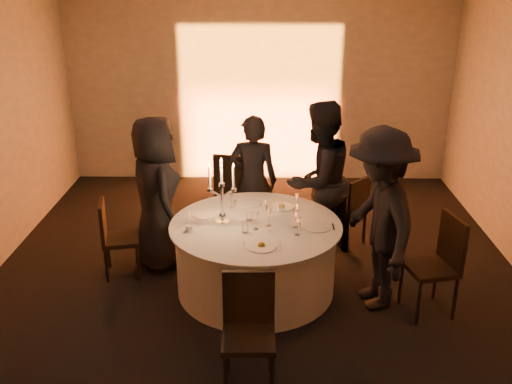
{
  "coord_description": "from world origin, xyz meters",
  "views": [
    {
      "loc": [
        0.1,
        -5.39,
        3.27
      ],
      "look_at": [
        0.0,
        0.2,
        1.05
      ],
      "focal_mm": 40.0,
      "sensor_mm": 36.0,
      "label": 1
    }
  ],
  "objects_px": {
    "guest_left": "(156,193)",
    "candelabra": "(222,201)",
    "chair_back_right": "(351,208)",
    "guest_back_left": "(253,181)",
    "guest_back_right": "(319,181)",
    "chair_right": "(439,259)",
    "coffee_cup": "(189,229)",
    "chair_back_left": "(234,186)",
    "chair_left": "(114,234)",
    "banquet_table": "(256,257)",
    "chair_front": "(249,324)",
    "guest_right": "(379,220)"
  },
  "relations": [
    {
      "from": "guest_left",
      "to": "candelabra",
      "type": "relative_size",
      "value": 2.46
    },
    {
      "from": "chair_back_right",
      "to": "candelabra",
      "type": "height_order",
      "value": "candelabra"
    },
    {
      "from": "guest_back_left",
      "to": "guest_back_right",
      "type": "height_order",
      "value": "guest_back_right"
    },
    {
      "from": "chair_right",
      "to": "candelabra",
      "type": "bearing_deg",
      "value": -113.95
    },
    {
      "from": "guest_back_right",
      "to": "coffee_cup",
      "type": "bearing_deg",
      "value": -4.64
    },
    {
      "from": "chair_back_left",
      "to": "chair_left",
      "type": "bearing_deg",
      "value": 54.54
    },
    {
      "from": "chair_left",
      "to": "guest_back_right",
      "type": "distance_m",
      "value": 2.41
    },
    {
      "from": "chair_back_left",
      "to": "guest_left",
      "type": "distance_m",
      "value": 1.31
    },
    {
      "from": "chair_back_right",
      "to": "coffee_cup",
      "type": "relative_size",
      "value": 8.22
    },
    {
      "from": "banquet_table",
      "to": "guest_back_right",
      "type": "relative_size",
      "value": 0.95
    },
    {
      "from": "banquet_table",
      "to": "chair_front",
      "type": "distance_m",
      "value": 1.48
    },
    {
      "from": "chair_left",
      "to": "guest_back_right",
      "type": "xyz_separation_m",
      "value": [
        2.3,
        0.54,
        0.44
      ]
    },
    {
      "from": "guest_right",
      "to": "guest_left",
      "type": "bearing_deg",
      "value": -119.75
    },
    {
      "from": "chair_right",
      "to": "guest_left",
      "type": "height_order",
      "value": "guest_left"
    },
    {
      "from": "chair_front",
      "to": "guest_back_left",
      "type": "xyz_separation_m",
      "value": [
        -0.02,
        2.59,
        0.27
      ]
    },
    {
      "from": "chair_back_left",
      "to": "guest_back_right",
      "type": "xyz_separation_m",
      "value": [
        1.03,
        -0.69,
        0.34
      ]
    },
    {
      "from": "guest_back_right",
      "to": "chair_left",
      "type": "bearing_deg",
      "value": -27.59
    },
    {
      "from": "candelabra",
      "to": "chair_right",
      "type": "bearing_deg",
      "value": -10.73
    },
    {
      "from": "coffee_cup",
      "to": "chair_left",
      "type": "bearing_deg",
      "value": 152.55
    },
    {
      "from": "chair_left",
      "to": "chair_right",
      "type": "distance_m",
      "value": 3.47
    },
    {
      "from": "chair_left",
      "to": "guest_back_left",
      "type": "height_order",
      "value": "guest_back_left"
    },
    {
      "from": "chair_back_left",
      "to": "guest_right",
      "type": "relative_size",
      "value": 0.57
    },
    {
      "from": "banquet_table",
      "to": "chair_right",
      "type": "xyz_separation_m",
      "value": [
        1.82,
        -0.39,
        0.2
      ]
    },
    {
      "from": "guest_left",
      "to": "candelabra",
      "type": "xyz_separation_m",
      "value": [
        0.79,
        -0.52,
        0.13
      ]
    },
    {
      "from": "chair_right",
      "to": "guest_back_left",
      "type": "bearing_deg",
      "value": -142.04
    },
    {
      "from": "chair_front",
      "to": "guest_back_left",
      "type": "bearing_deg",
      "value": 89.4
    },
    {
      "from": "chair_back_left",
      "to": "coffee_cup",
      "type": "height_order",
      "value": "chair_back_left"
    },
    {
      "from": "coffee_cup",
      "to": "chair_front",
      "type": "bearing_deg",
      "value": -63.53
    },
    {
      "from": "chair_front",
      "to": "candelabra",
      "type": "bearing_deg",
      "value": 100.84
    },
    {
      "from": "chair_back_left",
      "to": "candelabra",
      "type": "relative_size",
      "value": 1.48
    },
    {
      "from": "chair_front",
      "to": "coffee_cup",
      "type": "relative_size",
      "value": 8.91
    },
    {
      "from": "guest_left",
      "to": "guest_back_right",
      "type": "xyz_separation_m",
      "value": [
        1.85,
        0.29,
        0.06
      ]
    },
    {
      "from": "guest_back_left",
      "to": "guest_back_right",
      "type": "distance_m",
      "value": 0.83
    },
    {
      "from": "chair_front",
      "to": "guest_left",
      "type": "relative_size",
      "value": 0.55
    },
    {
      "from": "candelabra",
      "to": "chair_back_left",
      "type": "bearing_deg",
      "value": 88.75
    },
    {
      "from": "chair_back_right",
      "to": "guest_left",
      "type": "bearing_deg",
      "value": -31.82
    },
    {
      "from": "chair_back_right",
      "to": "guest_left",
      "type": "height_order",
      "value": "guest_left"
    },
    {
      "from": "chair_back_left",
      "to": "chair_right",
      "type": "height_order",
      "value": "chair_back_left"
    },
    {
      "from": "guest_left",
      "to": "guest_back_left",
      "type": "relative_size",
      "value": 1.07
    },
    {
      "from": "candelabra",
      "to": "chair_front",
      "type": "bearing_deg",
      "value": -78.07
    },
    {
      "from": "chair_left",
      "to": "candelabra",
      "type": "height_order",
      "value": "candelabra"
    },
    {
      "from": "chair_left",
      "to": "chair_back_left",
      "type": "distance_m",
      "value": 1.77
    },
    {
      "from": "guest_left",
      "to": "banquet_table",
      "type": "bearing_deg",
      "value": -141.38
    },
    {
      "from": "guest_back_left",
      "to": "guest_back_right",
      "type": "xyz_separation_m",
      "value": [
        0.77,
        -0.28,
        0.12
      ]
    },
    {
      "from": "chair_right",
      "to": "coffee_cup",
      "type": "bearing_deg",
      "value": -107.92
    },
    {
      "from": "chair_right",
      "to": "guest_back_right",
      "type": "distance_m",
      "value": 1.68
    },
    {
      "from": "chair_front",
      "to": "coffee_cup",
      "type": "xyz_separation_m",
      "value": [
        -0.64,
        1.29,
        0.25
      ]
    },
    {
      "from": "chair_left",
      "to": "candelabra",
      "type": "xyz_separation_m",
      "value": [
        1.24,
        -0.27,
        0.52
      ]
    },
    {
      "from": "chair_back_right",
      "to": "guest_right",
      "type": "height_order",
      "value": "guest_right"
    },
    {
      "from": "chair_back_left",
      "to": "guest_left",
      "type": "height_order",
      "value": "guest_left"
    }
  ]
}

